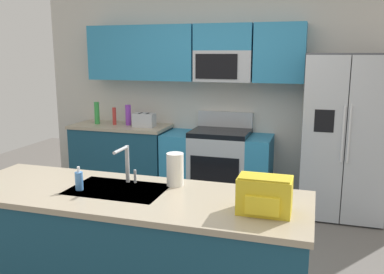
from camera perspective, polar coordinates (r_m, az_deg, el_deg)
The scene contains 14 objects.
ground_plane at distance 3.79m, azimuth -2.27°, elevation -17.61°, with size 9.00×9.00×0.00m, color #66605B.
kitchen_wall_unit at distance 5.36m, azimuth 3.57°, elevation 7.55°, with size 5.20×0.43×2.60m.
back_counter at distance 5.70m, azimuth -9.74°, elevation -2.78°, with size 1.31×0.63×0.90m.
range_oven at distance 5.25m, azimuth 3.52°, elevation -3.96°, with size 1.36×0.61×1.10m.
refrigerator at distance 4.94m, azimuth 20.33°, elevation 0.10°, with size 0.90×0.76×1.85m.
island_counter at distance 3.07m, azimuth -8.75°, elevation -15.56°, with size 2.50×0.83×0.90m.
toaster at distance 5.39m, azimuth -6.67°, elevation 2.35°, with size 0.28×0.16×0.18m.
pepper_mill at distance 5.63m, azimuth -10.76°, elevation 2.88°, with size 0.05×0.05×0.23m, color #B2332D.
bottle_green at distance 5.73m, azimuth -13.10°, elevation 3.28°, with size 0.07×0.07×0.30m, color green.
bottle_purple at distance 5.55m, azimuth -8.87°, elevation 3.05°, with size 0.08×0.08×0.27m, color purple.
sink_faucet at distance 3.05m, azimuth -9.14°, elevation -3.37°, with size 0.08×0.21×0.28m.
soap_dispenser at distance 3.00m, azimuth -15.45°, elevation -5.88°, with size 0.06×0.06×0.17m.
paper_towel_roll at distance 2.98m, azimuth -2.37°, elevation -4.53°, with size 0.12×0.12×0.24m, color white.
backpack at distance 2.51m, azimuth 10.06°, elevation -7.85°, with size 0.32×0.22×0.23m.
Camera 1 is at (1.11, -3.12, 1.85)m, focal length 38.31 mm.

